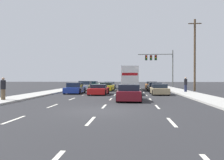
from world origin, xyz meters
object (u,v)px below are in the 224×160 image
at_px(car_black, 155,87).
at_px(pedestrian_near_corner, 3,89).
at_px(box_truck, 130,77).
at_px(car_navy, 130,89).
at_px(car_red, 99,90).
at_px(pedestrian_mid_block, 186,84).
at_px(car_green, 93,85).
at_px(car_gray, 110,85).
at_px(car_orange, 151,85).
at_px(car_blue, 75,89).
at_px(utility_pole_mid, 195,54).
at_px(traffic_signal_mast, 157,60).
at_px(car_yellow, 107,87).
at_px(car_silver, 85,86).
at_px(car_tan, 159,90).
at_px(car_maroon, 129,93).

height_order(car_black, pedestrian_near_corner, pedestrian_near_corner).
xyz_separation_m(box_truck, car_navy, (-0.01, -9.34, -1.46)).
xyz_separation_m(car_red, pedestrian_mid_block, (10.26, 3.67, 0.53)).
xyz_separation_m(car_green, car_red, (3.22, -15.14, -0.07)).
distance_m(car_gray, car_orange, 7.16).
relative_size(car_blue, utility_pole_mid, 0.41).
height_order(car_orange, traffic_signal_mast, traffic_signal_mast).
relative_size(car_yellow, car_navy, 1.05).
relative_size(car_orange, utility_pole_mid, 0.42).
distance_m(car_orange, utility_pole_mid, 9.16).
xyz_separation_m(car_orange, pedestrian_mid_block, (3.24, -9.96, 0.47)).
xyz_separation_m(utility_pole_mid, pedestrian_near_corner, (-18.95, -15.94, -4.18)).
bearing_deg(car_red, box_truck, 70.64).
bearing_deg(car_navy, box_truck, 89.97).
distance_m(utility_pole_mid, pedestrian_near_corner, 25.11).
height_order(car_silver, car_tan, car_silver).
height_order(car_silver, car_yellow, car_silver).
bearing_deg(car_tan, car_red, -175.00).
relative_size(car_silver, traffic_signal_mast, 0.60).
distance_m(car_green, car_silver, 6.37).
relative_size(car_green, car_tan, 1.14).
xyz_separation_m(car_green, car_maroon, (6.58, -21.57, 0.01)).
bearing_deg(car_silver, car_gray, 60.25).
bearing_deg(car_gray, car_red, -89.59).
distance_m(car_orange, pedestrian_near_corner, 25.46).
distance_m(car_red, car_tan, 6.69).
xyz_separation_m(car_silver, traffic_signal_mast, (11.85, 10.40, 4.64)).
relative_size(car_blue, car_yellow, 0.90).
height_order(car_green, car_silver, car_silver).
height_order(car_silver, car_maroon, car_silver).
bearing_deg(car_maroon, utility_pole_mid, 57.49).
bearing_deg(pedestrian_near_corner, car_silver, 79.44).
relative_size(car_navy, utility_pole_mid, 0.43).
bearing_deg(utility_pole_mid, car_silver, 177.03).
xyz_separation_m(car_orange, pedestrian_near_corner, (-13.44, -21.62, 0.44)).
height_order(box_truck, car_maroon, box_truck).
bearing_deg(car_maroon, car_tan, 64.78).
bearing_deg(car_gray, utility_pole_mid, -26.89).
xyz_separation_m(box_truck, car_tan, (3.22, -9.22, -1.47)).
bearing_deg(car_maroon, traffic_signal_mast, 78.52).
xyz_separation_m(car_black, pedestrian_mid_block, (3.40, -3.42, 0.48)).
height_order(car_yellow, traffic_signal_mast, traffic_signal_mast).
height_order(car_blue, traffic_signal_mast, traffic_signal_mast).
xyz_separation_m(box_truck, car_maroon, (-0.08, -16.23, -1.41)).
distance_m(car_silver, traffic_signal_mast, 16.44).
distance_m(car_silver, car_maroon, 16.60).
distance_m(pedestrian_near_corner, pedestrian_mid_block, 20.35).
relative_size(car_gray, traffic_signal_mast, 0.66).
bearing_deg(car_navy, car_black, 62.65).
relative_size(car_blue, pedestrian_near_corner, 2.36).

